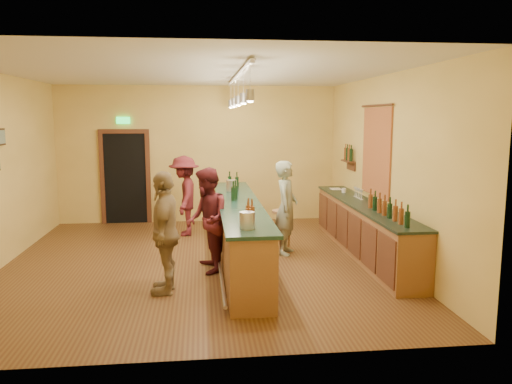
{
  "coord_description": "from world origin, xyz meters",
  "views": [
    {
      "loc": [
        0.07,
        -8.36,
        2.47
      ],
      "look_at": [
        1.01,
        0.2,
        1.18
      ],
      "focal_mm": 35.0,
      "sensor_mm": 36.0,
      "label": 1
    }
  ],
  "objects": [
    {
      "name": "tapestry",
      "position": [
        3.23,
        0.4,
        1.85
      ],
      "size": [
        0.03,
        1.4,
        1.6
      ],
      "primitive_type": "cube",
      "color": "maroon",
      "rests_on": "wall_right"
    },
    {
      "name": "bartender",
      "position": [
        1.58,
        0.39,
        0.85
      ],
      "size": [
        0.58,
        0.72,
        1.7
      ],
      "primitive_type": "imported",
      "rotation": [
        0.0,
        0.0,
        1.25
      ],
      "color": "gray",
      "rests_on": "floor"
    },
    {
      "name": "customer_a",
      "position": [
        0.14,
        -0.53,
        0.84
      ],
      "size": [
        0.73,
        0.89,
        1.69
      ],
      "primitive_type": "imported",
      "rotation": [
        0.0,
        0.0,
        -1.46
      ],
      "color": "#59191E",
      "rests_on": "floor"
    },
    {
      "name": "bar_stool",
      "position": [
        1.54,
        0.58,
        0.63
      ],
      "size": [
        0.37,
        0.37,
        0.77
      ],
      "rotation": [
        0.0,
        0.0,
        0.37
      ],
      "color": "olive",
      "rests_on": "floor"
    },
    {
      "name": "floor",
      "position": [
        0.0,
        0.0,
        0.0
      ],
      "size": [
        7.0,
        7.0,
        0.0
      ],
      "primitive_type": "plane",
      "color": "#502B17",
      "rests_on": "ground"
    },
    {
      "name": "wall_right",
      "position": [
        3.25,
        0.0,
        1.6
      ],
      "size": [
        0.02,
        7.0,
        3.2
      ],
      "primitive_type": "cube",
      "color": "gold",
      "rests_on": "floor"
    },
    {
      "name": "customer_c",
      "position": [
        -0.3,
        2.08,
        0.84
      ],
      "size": [
        0.64,
        1.09,
        1.68
      ],
      "primitive_type": "imported",
      "rotation": [
        0.0,
        0.0,
        -1.58
      ],
      "color": "#59191E",
      "rests_on": "floor"
    },
    {
      "name": "doorway",
      "position": [
        -1.7,
        3.47,
        1.13
      ],
      "size": [
        1.15,
        0.09,
        2.48
      ],
      "color": "black",
      "rests_on": "wall_back"
    },
    {
      "name": "pendant_track",
      "position": [
        0.69,
        -0.0,
        2.98
      ],
      "size": [
        0.11,
        4.6,
        0.5
      ],
      "color": "silver",
      "rests_on": "ceiling"
    },
    {
      "name": "wall_front",
      "position": [
        0.0,
        -3.5,
        1.6
      ],
      "size": [
        6.5,
        0.02,
        3.2
      ],
      "primitive_type": "cube",
      "color": "gold",
      "rests_on": "floor"
    },
    {
      "name": "tasting_bar",
      "position": [
        0.69,
        -0.0,
        0.61
      ],
      "size": [
        0.73,
        5.1,
        1.38
      ],
      "color": "brown",
      "rests_on": "floor"
    },
    {
      "name": "customer_b",
      "position": [
        -0.45,
        -1.41,
        0.87
      ],
      "size": [
        0.49,
        1.04,
        1.74
      ],
      "primitive_type": "imported",
      "rotation": [
        0.0,
        0.0,
        -1.63
      ],
      "color": "#997A51",
      "rests_on": "floor"
    },
    {
      "name": "ceiling",
      "position": [
        0.0,
        0.0,
        3.2
      ],
      "size": [
        6.5,
        7.0,
        0.02
      ],
      "primitive_type": "cube",
      "color": "silver",
      "rests_on": "wall_back"
    },
    {
      "name": "wall_back",
      "position": [
        0.0,
        3.5,
        1.6
      ],
      "size": [
        6.5,
        0.02,
        3.2
      ],
      "primitive_type": "cube",
      "color": "gold",
      "rests_on": "floor"
    },
    {
      "name": "back_counter",
      "position": [
        2.97,
        0.18,
        0.49
      ],
      "size": [
        0.6,
        4.55,
        1.27
      ],
      "color": "brown",
      "rests_on": "floor"
    },
    {
      "name": "bottle_shelf",
      "position": [
        3.17,
        1.9,
        1.67
      ],
      "size": [
        0.17,
        0.55,
        0.54
      ],
      "color": "#4C2816",
      "rests_on": "wall_right"
    }
  ]
}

